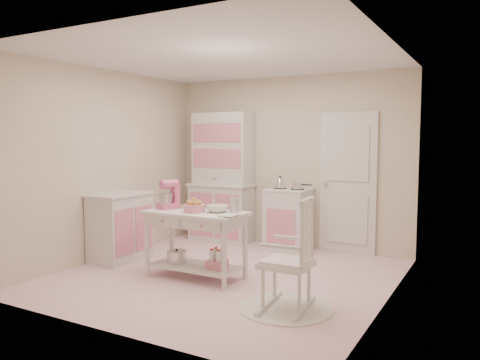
# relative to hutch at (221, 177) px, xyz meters

# --- Properties ---
(room_shell) EXTENTS (3.84, 3.84, 2.62)m
(room_shell) POSITION_rel_hutch_xyz_m (1.06, -1.66, 0.61)
(room_shell) COLOR pink
(room_shell) RESTS_ON ground
(door) EXTENTS (0.82, 0.05, 2.04)m
(door) POSITION_rel_hutch_xyz_m (2.01, 0.21, -0.02)
(door) COLOR silver
(door) RESTS_ON ground
(hutch) EXTENTS (1.06, 0.50, 2.08)m
(hutch) POSITION_rel_hutch_xyz_m (0.00, 0.00, 0.00)
(hutch) COLOR silver
(hutch) RESTS_ON ground
(stove) EXTENTS (0.62, 0.57, 0.92)m
(stove) POSITION_rel_hutch_xyz_m (1.20, -0.05, -0.58)
(stove) COLOR silver
(stove) RESTS_ON ground
(base_cabinet) EXTENTS (0.54, 0.84, 0.92)m
(base_cabinet) POSITION_rel_hutch_xyz_m (-0.57, -1.71, -0.58)
(base_cabinet) COLOR silver
(base_cabinet) RESTS_ON ground
(lace_rug) EXTENTS (0.92, 0.92, 0.01)m
(lace_rug) POSITION_rel_hutch_xyz_m (2.15, -2.31, -1.03)
(lace_rug) COLOR white
(lace_rug) RESTS_ON ground
(rocking_chair) EXTENTS (0.55, 0.76, 1.10)m
(rocking_chair) POSITION_rel_hutch_xyz_m (2.15, -2.31, -0.49)
(rocking_chair) COLOR silver
(rocking_chair) RESTS_ON ground
(work_table) EXTENTS (1.20, 0.60, 0.80)m
(work_table) POSITION_rel_hutch_xyz_m (0.79, -1.89, -0.64)
(work_table) COLOR silver
(work_table) RESTS_ON ground
(stand_mixer) EXTENTS (0.28, 0.33, 0.34)m
(stand_mixer) POSITION_rel_hutch_xyz_m (0.37, -1.87, -0.07)
(stand_mixer) COLOR #CE5784
(stand_mixer) RESTS_ON work_table
(cookie_tray) EXTENTS (0.34, 0.24, 0.02)m
(cookie_tray) POSITION_rel_hutch_xyz_m (0.64, -1.71, -0.23)
(cookie_tray) COLOR silver
(cookie_tray) RESTS_ON work_table
(bread_basket) EXTENTS (0.25, 0.25, 0.09)m
(bread_basket) POSITION_rel_hutch_xyz_m (0.81, -1.94, -0.19)
(bread_basket) COLOR pink
(bread_basket) RESTS_ON work_table
(mixing_bowl) EXTENTS (0.26, 0.26, 0.08)m
(mixing_bowl) POSITION_rel_hutch_xyz_m (1.05, -1.81, -0.20)
(mixing_bowl) COLOR silver
(mixing_bowl) RESTS_ON work_table
(metal_pitcher) EXTENTS (0.10, 0.10, 0.17)m
(metal_pitcher) POSITION_rel_hutch_xyz_m (1.23, -1.73, -0.16)
(metal_pitcher) COLOR silver
(metal_pitcher) RESTS_ON work_table
(recipe_book) EXTENTS (0.18, 0.23, 0.02)m
(recipe_book) POSITION_rel_hutch_xyz_m (1.24, -2.01, -0.23)
(recipe_book) COLOR silver
(recipe_book) RESTS_ON work_table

